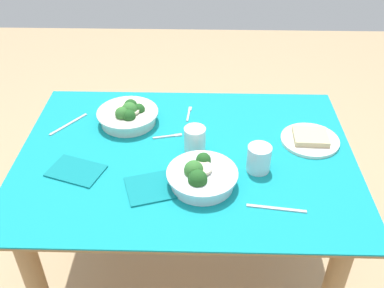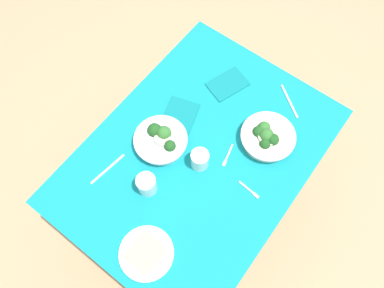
# 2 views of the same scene
# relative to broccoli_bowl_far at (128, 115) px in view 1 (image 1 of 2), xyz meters

# --- Properties ---
(ground_plane) EXTENTS (6.00, 6.00, 0.00)m
(ground_plane) POSITION_rel_broccoli_bowl_far_xyz_m (0.23, -0.20, -0.79)
(ground_plane) COLOR tan
(dining_table) EXTENTS (1.20, 0.88, 0.75)m
(dining_table) POSITION_rel_broccoli_bowl_far_xyz_m (0.23, -0.20, -0.17)
(dining_table) COLOR teal
(dining_table) RESTS_ON ground_plane
(broccoli_bowl_far) EXTENTS (0.24, 0.24, 0.09)m
(broccoli_bowl_far) POSITION_rel_broccoli_bowl_far_xyz_m (0.00, 0.00, 0.00)
(broccoli_bowl_far) COLOR silver
(broccoli_bowl_far) RESTS_ON dining_table
(broccoli_bowl_near) EXTENTS (0.23, 0.23, 0.09)m
(broccoli_bowl_near) POSITION_rel_broccoli_bowl_far_xyz_m (0.29, -0.36, -0.00)
(broccoli_bowl_near) COLOR white
(broccoli_bowl_near) RESTS_ON dining_table
(bread_side_plate) EXTENTS (0.22, 0.22, 0.03)m
(bread_side_plate) POSITION_rel_broccoli_bowl_far_xyz_m (0.69, -0.11, -0.02)
(bread_side_plate) COLOR silver
(bread_side_plate) RESTS_ON dining_table
(water_glass_center) EXTENTS (0.08, 0.08, 0.09)m
(water_glass_center) POSITION_rel_broccoli_bowl_far_xyz_m (0.48, -0.27, 0.01)
(water_glass_center) COLOR silver
(water_glass_center) RESTS_ON dining_table
(water_glass_side) EXTENTS (0.08, 0.08, 0.09)m
(water_glass_side) POSITION_rel_broccoli_bowl_far_xyz_m (0.26, -0.17, 0.01)
(water_glass_side) COLOR silver
(water_glass_side) RESTS_ON dining_table
(fork_by_far_bowl) EXTENTS (0.02, 0.11, 0.00)m
(fork_by_far_bowl) POSITION_rel_broccoli_bowl_far_xyz_m (0.24, 0.07, -0.03)
(fork_by_far_bowl) COLOR #B7B7BC
(fork_by_far_bowl) RESTS_ON dining_table
(fork_by_near_bowl) EXTENTS (0.11, 0.04, 0.00)m
(fork_by_near_bowl) POSITION_rel_broccoli_bowl_far_xyz_m (0.16, -0.09, -0.03)
(fork_by_near_bowl) COLOR #B7B7BC
(fork_by_near_bowl) RESTS_ON dining_table
(table_knife_left) EXTENTS (0.18, 0.03, 0.00)m
(table_knife_left) POSITION_rel_broccoli_bowl_far_xyz_m (0.52, -0.47, -0.03)
(table_knife_left) COLOR #B7B7BC
(table_knife_left) RESTS_ON dining_table
(table_knife_right) EXTENTS (0.12, 0.16, 0.00)m
(table_knife_right) POSITION_rel_broccoli_bowl_far_xyz_m (-0.24, -0.02, -0.03)
(table_knife_right) COLOR #B7B7BC
(table_knife_right) RESTS_ON dining_table
(napkin_folded_upper) EXTENTS (0.21, 0.19, 0.01)m
(napkin_folded_upper) POSITION_rel_broccoli_bowl_far_xyz_m (0.13, -0.38, -0.03)
(napkin_folded_upper) COLOR #0F777D
(napkin_folded_upper) RESTS_ON dining_table
(napkin_folded_lower) EXTENTS (0.21, 0.17, 0.01)m
(napkin_folded_lower) POSITION_rel_broccoli_bowl_far_xyz_m (-0.14, -0.30, -0.03)
(napkin_folded_lower) COLOR #0F777D
(napkin_folded_lower) RESTS_ON dining_table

